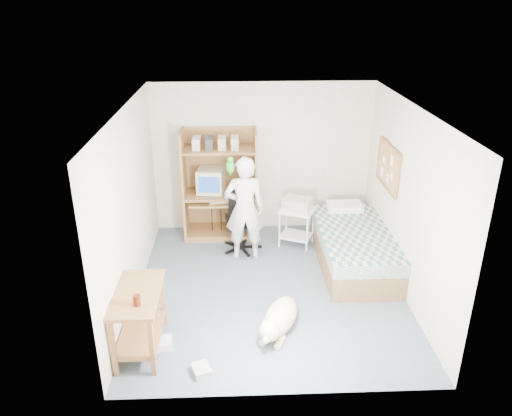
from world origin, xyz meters
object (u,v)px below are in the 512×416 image
Objects in this scene: printer_cart at (297,221)px; bed at (354,247)px; dog at (279,318)px; computer_hutch at (220,189)px; office_chair at (241,228)px; side_desk at (139,312)px; person at (245,209)px.

bed is at bearing -16.87° from printer_cart.
bed reaches higher than dog.
office_chair is (0.33, -0.52, -0.47)m from computer_hutch.
side_desk is (-2.85, -1.82, 0.21)m from bed.
person reaches higher than office_chair.
dog is at bearing 8.69° from side_desk.
computer_hutch reaches higher than bed.
bed is at bearing -21.29° from office_chair.
office_chair is 0.60× the size of person.
computer_hutch is at bearing 73.86° from side_desk.
bed is 1.73m from person.
computer_hutch is 0.91m from person.
bed is 2.01m from dog.
person is at bearing 124.02° from dog.
printer_cart is (-0.78, 0.68, 0.13)m from bed.
bed is 1.77m from office_chair.
side_desk is at bearing -117.67° from office_chair.
dog is (0.75, -2.69, -0.64)m from computer_hutch.
printer_cart is at bearing -157.03° from person.
printer_cart is (0.47, 2.25, 0.24)m from dog.
person reaches higher than dog.
bed is 1.04m from printer_cart.
bed is at bearing -29.29° from computer_hutch.
person is (0.38, -0.83, -0.01)m from computer_hutch.
person is at bearing -131.42° from printer_cart.
computer_hutch reaches higher than person.
side_desk is at bearing 58.11° from person.
office_chair reaches higher than dog.
side_desk is at bearing -147.50° from bed.
office_chair is at bearing -81.97° from person.
office_chair is (-1.67, 0.60, 0.06)m from bed.
computer_hutch is 2.35m from bed.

